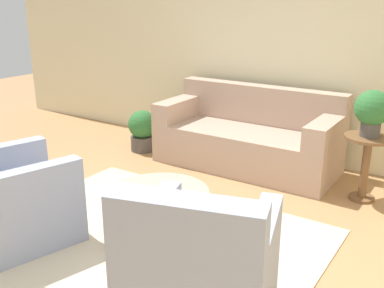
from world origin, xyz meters
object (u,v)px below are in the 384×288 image
armchair_left (6,201)px  side_table (366,158)px  armchair_right (200,275)px  potted_plant_floor (143,130)px  couch (248,138)px  ottoman_table (160,206)px  potted_plant_on_side_table (373,110)px

armchair_left → side_table: armchair_left is taller
armchair_right → potted_plant_floor: 3.46m
couch → ottoman_table: 1.93m
ottoman_table → potted_plant_floor: potted_plant_floor is taller
potted_plant_floor → couch: bearing=10.2°
couch → potted_plant_on_side_table: (1.41, -0.24, 0.59)m
potted_plant_on_side_table → potted_plant_floor: size_ratio=0.83×
potted_plant_on_side_table → couch: bearing=170.5°
couch → potted_plant_on_side_table: size_ratio=4.68×
armchair_left → potted_plant_on_side_table: (2.26, 2.47, 0.56)m
side_table → potted_plant_floor: size_ratio=1.23×
potted_plant_on_side_table → ottoman_table: bearing=-127.2°
ottoman_table → potted_plant_floor: bearing=132.9°
couch → armchair_left: 2.83m
side_table → potted_plant_on_side_table: (-0.00, -0.00, 0.48)m
potted_plant_floor → potted_plant_on_side_table: bearing=0.4°
couch → armchair_left: size_ratio=1.99×
side_table → potted_plant_on_side_table: potted_plant_on_side_table is taller
ottoman_table → side_table: 2.12m
armchair_right → ottoman_table: armchair_right is taller
couch → armchair_right: size_ratio=1.99×
potted_plant_floor → ottoman_table: bearing=-47.1°
armchair_left → potted_plant_floor: size_ratio=1.96×
armchair_left → armchair_right: bearing=0.0°
armchair_right → ottoman_table: size_ratio=1.28×
couch → armchair_right: armchair_right is taller
side_table → armchair_right: bearing=-98.9°
ottoman_table → potted_plant_on_side_table: 2.22m
armchair_right → couch: bearing=110.7°
potted_plant_on_side_table → armchair_right: bearing=-98.9°
armchair_left → side_table: 3.34m
armchair_right → ottoman_table: (-0.89, 0.78, -0.10)m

